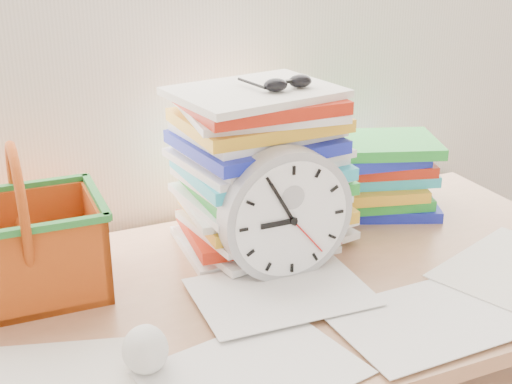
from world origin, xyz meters
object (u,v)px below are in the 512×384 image
desk (270,319)px  clock (286,215)px  basket (21,223)px  book_stack (377,175)px  paper_stack (261,169)px

desk → clock: 0.21m
basket → clock: bearing=-15.1°
book_stack → basket: size_ratio=1.02×
clock → book_stack: (0.33, 0.20, -0.04)m
clock → basket: bearing=163.5°
desk → paper_stack: size_ratio=4.18×
desk → clock: size_ratio=5.49×
desk → book_stack: book_stack is taller
book_stack → basket: bearing=-175.1°
desk → clock: bearing=28.9°
book_stack → basket: basket is taller
basket → book_stack: bearing=6.3°
paper_stack → basket: size_ratio=1.20×
paper_stack → basket: bearing=-178.9°
clock → basket: 0.47m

